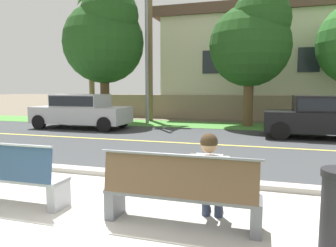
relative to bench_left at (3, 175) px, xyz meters
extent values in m
plane|color=#665B4C|center=(1.43, 7.59, -0.47)|extent=(140.00, 140.00, 0.00)
cube|color=#B7B2A8|center=(1.43, -0.01, -0.46)|extent=(44.00, 3.60, 0.01)
cube|color=#ADA89E|center=(1.43, 1.94, -0.41)|extent=(44.00, 0.30, 0.11)
cube|color=#383A3D|center=(1.43, 6.09, -0.46)|extent=(52.00, 8.00, 0.01)
cube|color=#E0CC4C|center=(1.43, 6.09, -0.46)|extent=(48.00, 0.14, 0.01)
cube|color=#478438|center=(1.43, 11.35, -0.46)|extent=(48.00, 2.80, 0.02)
cube|color=#9EA0A8|center=(0.96, 0.07, -0.24)|extent=(0.14, 0.40, 0.45)
cube|color=#9EA0A8|center=(0.00, 0.07, -0.04)|extent=(2.07, 0.44, 0.05)
cube|color=slate|center=(1.89, 0.07, -0.24)|extent=(0.14, 0.40, 0.45)
cube|color=slate|center=(3.81, 0.07, -0.24)|extent=(0.14, 0.40, 0.45)
cube|color=slate|center=(2.85, 0.07, -0.04)|extent=(2.07, 0.44, 0.05)
cube|color=brown|center=(2.85, -0.12, 0.24)|extent=(1.98, 0.12, 0.52)
cylinder|color=slate|center=(2.85, -0.13, 0.52)|extent=(2.07, 0.04, 0.04)
cylinder|color=#333D56|center=(3.12, 0.26, 0.04)|extent=(0.15, 0.42, 0.15)
cylinder|color=#333D56|center=(3.30, 0.26, 0.04)|extent=(0.15, 0.42, 0.15)
cylinder|color=#333D56|center=(3.12, 0.45, -0.25)|extent=(0.12, 0.12, 0.43)
cube|color=black|center=(3.12, 0.53, -0.43)|extent=(0.09, 0.24, 0.07)
cylinder|color=#333D56|center=(3.30, 0.45, -0.25)|extent=(0.12, 0.12, 0.43)
cube|color=black|center=(3.30, 0.53, -0.43)|extent=(0.09, 0.24, 0.07)
cube|color=silver|center=(3.21, 0.07, 0.24)|extent=(0.34, 0.20, 0.52)
cylinder|color=silver|center=(2.99, 0.09, 0.26)|extent=(0.09, 0.09, 0.46)
cylinder|color=silver|center=(3.42, 0.09, 0.26)|extent=(0.09, 0.09, 0.46)
sphere|color=tan|center=(3.21, 0.08, 0.63)|extent=(0.21, 0.21, 0.21)
sphere|color=#382819|center=(3.21, 0.08, 0.67)|extent=(0.22, 0.22, 0.22)
cube|color=black|center=(6.09, 8.49, 0.15)|extent=(4.30, 1.76, 0.72)
cube|color=black|center=(6.09, 8.49, 0.77)|extent=(2.24, 1.58, 0.60)
cube|color=black|center=(6.09, 8.49, 0.79)|extent=(2.15, 1.62, 0.43)
cylinder|color=black|center=(4.49, 7.65, -0.15)|extent=(0.64, 0.18, 0.64)
cylinder|color=black|center=(4.49, 9.33, -0.15)|extent=(0.64, 0.18, 0.64)
cube|color=#B2B5BC|center=(-3.93, 8.49, 0.15)|extent=(4.30, 1.76, 0.72)
cube|color=#B2B5BC|center=(-3.93, 8.49, 0.77)|extent=(2.24, 1.58, 0.60)
cube|color=black|center=(-3.93, 8.49, 0.79)|extent=(2.15, 1.62, 0.43)
cylinder|color=black|center=(-2.33, 7.65, -0.15)|extent=(0.64, 0.18, 0.64)
cylinder|color=black|center=(-2.33, 9.33, -0.15)|extent=(0.64, 0.18, 0.64)
cylinder|color=black|center=(-5.53, 7.65, -0.15)|extent=(0.64, 0.18, 0.64)
cylinder|color=black|center=(-5.53, 9.33, -0.15)|extent=(0.64, 0.18, 0.64)
cylinder|color=gray|center=(-1.68, 10.95, 3.52)|extent=(0.16, 0.16, 7.97)
cylinder|color=brown|center=(-4.01, 10.91, 0.82)|extent=(0.47, 0.47, 2.58)
sphere|color=#1E4719|center=(-4.01, 10.91, 3.65)|extent=(4.12, 4.12, 4.12)
sphere|color=#1E4719|center=(-3.50, 10.60, 4.89)|extent=(2.88, 2.88, 2.88)
cylinder|color=brown|center=(3.22, 11.51, 0.71)|extent=(0.46, 0.46, 2.35)
sphere|color=#1E4719|center=(3.22, 11.51, 3.30)|extent=(3.77, 3.77, 3.77)
sphere|color=#1E4719|center=(3.69, 11.23, 4.43)|extent=(2.64, 2.64, 2.64)
cylinder|color=brown|center=(-2.13, 12.62, 3.54)|extent=(0.32, 0.32, 8.01)
cylinder|color=brown|center=(-6.00, 13.03, 3.16)|extent=(0.32, 0.32, 7.26)
cone|color=#427A33|center=(-5.78, 13.42, 6.54)|extent=(1.64, 1.20, 1.07)
cone|color=#427A33|center=(-6.23, 13.42, 6.54)|extent=(1.64, 1.20, 1.07)
cube|color=gray|center=(0.06, 14.36, 0.23)|extent=(13.00, 0.36, 1.40)
cube|color=beige|center=(3.60, 17.56, 2.53)|extent=(11.36, 6.40, 6.00)
cube|color=brown|center=(3.60, 17.56, 5.83)|extent=(12.27, 6.91, 0.60)
cube|color=#232833|center=(1.04, 14.33, 2.83)|extent=(1.10, 0.06, 1.30)
cube|color=#232833|center=(6.15, 14.33, 2.83)|extent=(1.10, 0.06, 1.30)
camera|label=1|loc=(3.83, -3.80, 1.35)|focal=33.38mm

